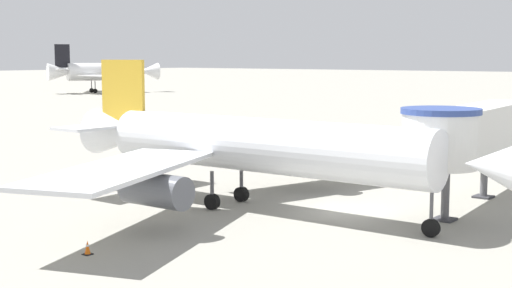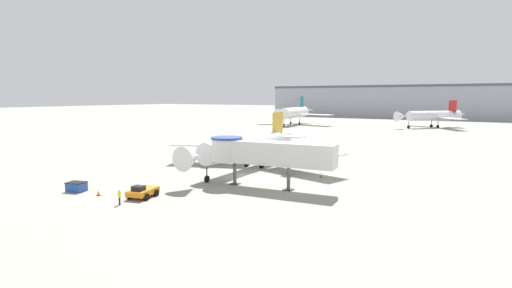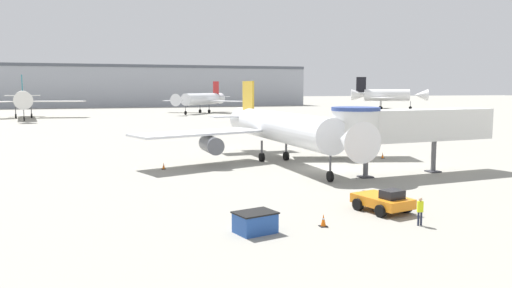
# 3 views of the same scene
# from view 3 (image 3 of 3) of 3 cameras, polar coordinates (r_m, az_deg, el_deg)

# --- Properties ---
(ground_plane) EXTENTS (800.00, 800.00, 0.00)m
(ground_plane) POSITION_cam_3_polar(r_m,az_deg,el_deg) (48.16, 7.71, -2.84)
(ground_plane) COLOR gray
(main_airplane) EXTENTS (30.42, 28.81, 8.53)m
(main_airplane) POSITION_cam_3_polar(r_m,az_deg,el_deg) (50.92, 2.82, 1.83)
(main_airplane) COLOR silver
(main_airplane) RESTS_ON ground_plane
(jet_bridge) EXTENTS (16.36, 4.59, 6.09)m
(jet_bridge) POSITION_cam_3_polar(r_m,az_deg,el_deg) (45.91, 16.36, 2.06)
(jet_bridge) COLOR silver
(jet_bridge) RESTS_ON ground_plane
(pushback_tug_orange) EXTENTS (3.09, 4.00, 1.51)m
(pushback_tug_orange) POSITION_cam_3_polar(r_m,az_deg,el_deg) (32.27, 14.34, -6.30)
(pushback_tug_orange) COLOR orange
(pushback_tug_orange) RESTS_ON ground_plane
(service_container_blue) EXTENTS (2.47, 2.11, 1.13)m
(service_container_blue) POSITION_cam_3_polar(r_m,az_deg,el_deg) (26.89, -0.10, -8.93)
(service_container_blue) COLOR #234C9E
(service_container_blue) RESTS_ON ground_plane
(traffic_cone_starboard_wing) EXTENTS (0.40, 0.40, 0.66)m
(traffic_cone_starboard_wing) POSITION_cam_3_polar(r_m,az_deg,el_deg) (56.61, 14.27, -1.28)
(traffic_cone_starboard_wing) COLOR black
(traffic_cone_starboard_wing) RESTS_ON ground_plane
(traffic_cone_port_wing) EXTENTS (0.39, 0.39, 0.64)m
(traffic_cone_port_wing) POSITION_cam_3_polar(r_m,az_deg,el_deg) (48.32, -10.51, -2.49)
(traffic_cone_port_wing) COLOR black
(traffic_cone_port_wing) RESTS_ON ground_plane
(traffic_cone_apron_front) EXTENTS (0.43, 0.43, 0.71)m
(traffic_cone_apron_front) POSITION_cam_3_polar(r_m,az_deg,el_deg) (28.35, 7.71, -8.67)
(traffic_cone_apron_front) COLOR black
(traffic_cone_apron_front) RESTS_ON ground_plane
(ground_crew_marshaller) EXTENTS (0.34, 0.24, 1.61)m
(ground_crew_marshaller) POSITION_cam_3_polar(r_m,az_deg,el_deg) (29.62, 18.25, -7.11)
(ground_crew_marshaller) COLOR #1E2338
(ground_crew_marshaller) RESTS_ON ground_plane
(background_jet_red_tail) EXTENTS (23.35, 23.72, 9.87)m
(background_jet_red_tail) POSITION_cam_3_polar(r_m,az_deg,el_deg) (154.60, -6.22, 5.13)
(background_jet_red_tail) COLOR silver
(background_jet_red_tail) RESTS_ON ground_plane
(background_jet_black_tail) EXTENTS (26.39, 26.85, 11.79)m
(background_jet_black_tail) POSITION_cam_3_polar(r_m,az_deg,el_deg) (189.93, 14.58, 5.43)
(background_jet_black_tail) COLOR white
(background_jet_black_tail) RESTS_ON ground_plane
(background_jet_teal_tail) EXTENTS (30.79, 32.25, 11.30)m
(background_jet_teal_tail) POSITION_cam_3_polar(r_m,az_deg,el_deg) (139.65, -25.09, 4.68)
(background_jet_teal_tail) COLOR white
(background_jet_teal_tail) RESTS_ON ground_plane
(terminal_building) EXTENTS (151.60, 21.09, 17.24)m
(terminal_building) POSITION_cam_3_polar(r_m,az_deg,el_deg) (218.32, -14.46, 6.45)
(terminal_building) COLOR #999EA8
(terminal_building) RESTS_ON ground_plane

